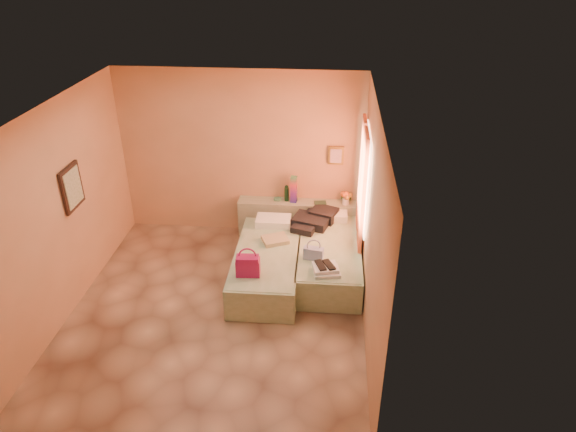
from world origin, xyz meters
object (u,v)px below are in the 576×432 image
at_px(bed_right, 329,258).
at_px(towel_stack, 327,270).
at_px(headboard_ledge, 299,219).
at_px(magenta_handbag, 248,265).
at_px(bed_left, 268,265).
at_px(blue_handbag, 313,253).
at_px(water_bottle, 287,193).
at_px(green_book, 320,203).
at_px(flower_vase, 346,197).

bearing_deg(bed_right, towel_stack, -92.20).
relative_size(headboard_ledge, magenta_handbag, 6.37).
distance_m(headboard_ledge, bed_left, 1.39).
bearing_deg(towel_stack, bed_right, 88.26).
bearing_deg(magenta_handbag, blue_handbag, 24.63).
bearing_deg(water_bottle, green_book, -7.91).
distance_m(bed_right, blue_handbag, 0.58).
xyz_separation_m(headboard_ledge, bed_left, (-0.38, -1.33, -0.08)).
relative_size(flower_vase, blue_handbag, 0.96).
height_order(bed_left, towel_stack, towel_stack).
bearing_deg(blue_handbag, bed_right, 71.92).
distance_m(water_bottle, blue_handbag, 1.59).
distance_m(bed_left, water_bottle, 1.47).
distance_m(green_book, towel_stack, 1.76).
distance_m(headboard_ledge, water_bottle, 0.51).
height_order(magenta_handbag, towel_stack, magenta_handbag).
height_order(water_bottle, green_book, water_bottle).
relative_size(water_bottle, towel_stack, 0.75).
distance_m(water_bottle, flower_vase, 0.99).
height_order(bed_right, water_bottle, water_bottle).
height_order(green_book, magenta_handbag, magenta_handbag).
xyz_separation_m(bed_right, blue_handbag, (-0.22, -0.42, 0.34)).
height_order(green_book, blue_handbag, green_book).
bearing_deg(green_book, water_bottle, 164.25).
xyz_separation_m(headboard_ledge, magenta_handbag, (-0.56, -1.94, 0.33)).
bearing_deg(water_bottle, towel_stack, -68.63).
bearing_deg(flower_vase, bed_right, -103.42).
height_order(bed_left, green_book, green_book).
bearing_deg(towel_stack, magenta_handbag, -173.17).
relative_size(bed_right, flower_vase, 7.43).
relative_size(headboard_ledge, towel_stack, 5.86).
xyz_separation_m(green_book, towel_stack, (0.15, -1.75, -0.12)).
relative_size(green_book, flower_vase, 0.72).
distance_m(bed_right, flower_vase, 1.19).
bearing_deg(flower_vase, water_bottle, 177.67).
relative_size(headboard_ledge, water_bottle, 7.78).
height_order(bed_left, blue_handbag, blue_handbag).
bearing_deg(flower_vase, towel_stack, -98.56).
bearing_deg(flower_vase, bed_left, -131.01).
distance_m(headboard_ledge, blue_handbag, 1.53).
distance_m(flower_vase, towel_stack, 1.83).
relative_size(bed_left, towel_stack, 5.71).
relative_size(headboard_ledge, bed_left, 1.02).
bearing_deg(water_bottle, blue_handbag, -70.81).
xyz_separation_m(water_bottle, towel_stack, (0.72, -1.83, -0.23)).
bearing_deg(water_bottle, bed_right, -55.44).
height_order(flower_vase, magenta_handbag, flower_vase).
bearing_deg(green_book, flower_vase, -2.57).
bearing_deg(water_bottle, flower_vase, -2.33).
height_order(bed_left, magenta_handbag, magenta_handbag).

